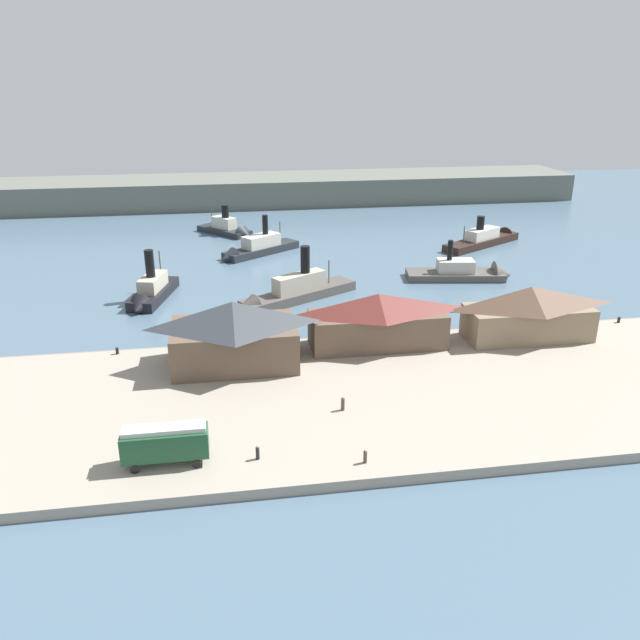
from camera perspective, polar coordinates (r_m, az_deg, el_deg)
ground_plane at (r=101.87m, az=3.92°, el=-1.10°), size 320.00×320.00×0.00m
quay_promenade at (r=82.33m, az=7.33°, el=-6.45°), size 110.00×36.00×1.20m
seawall_edge at (r=98.45m, az=4.39°, el=-1.61°), size 110.00×0.80×1.00m
ferry_shed_central_terminal at (r=87.07m, az=-7.67°, el=-1.13°), size 16.98×10.83×8.98m
ferry_shed_east_terminal at (r=92.69m, az=5.14°, el=0.04°), size 19.79×7.40×7.95m
ferry_shed_west_terminal at (r=99.88m, az=18.03°, el=0.66°), size 18.86×7.43×8.06m
street_tram at (r=67.75m, az=-13.58°, el=-10.47°), size 8.65×2.96×4.23m
pedestrian_standing_center at (r=67.08m, az=4.03°, el=-11.99°), size 0.38×0.38×1.55m
pedestrian_walking_east at (r=76.30m, az=2.04°, el=-7.44°), size 0.44×0.44×1.78m
pedestrian_near_west_shed at (r=67.77m, az=-5.55°, el=-11.65°), size 0.39×0.39×1.59m
mooring_post_west at (r=112.69m, az=24.97°, el=0.01°), size 0.44×0.44×0.90m
mooring_post_east at (r=95.35m, az=-17.54°, el=-2.63°), size 0.44×0.44×0.90m
ferry_outer_harbor at (r=159.35m, az=14.67°, el=7.03°), size 24.11×17.27×8.46m
ferry_moored_east at (r=114.46m, az=-2.79°, el=2.37°), size 24.15×16.62×10.97m
ferry_approaching_west at (r=164.84m, az=-8.02°, el=7.97°), size 14.65×15.64×9.00m
ferry_mid_harbor at (r=118.77m, az=-14.79°, el=2.40°), size 8.52×17.78×10.41m
ferry_moored_west at (r=131.35m, az=13.11°, el=4.09°), size 21.35×9.00×9.85m
ferry_approaching_east at (r=145.21m, az=-5.79°, el=6.34°), size 19.39×15.86×9.91m
far_headland at (r=205.84m, az=-2.96°, el=11.51°), size 180.00×24.00×8.00m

